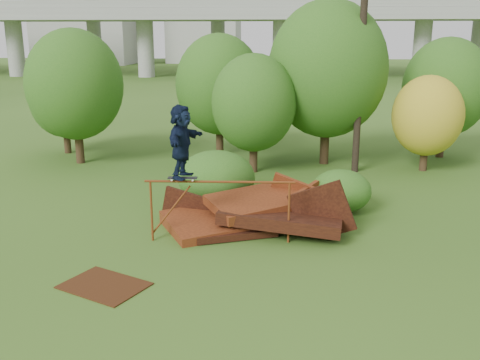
# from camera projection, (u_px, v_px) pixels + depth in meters

# --- Properties ---
(ground) EXTENTS (240.00, 240.00, 0.00)m
(ground) POSITION_uv_depth(u_px,v_px,m) (266.00, 265.00, 13.01)
(ground) COLOR #2D5116
(ground) RESTS_ON ground
(scrap_pile) EXTENTS (5.79, 3.74, 1.94)m
(scrap_pile) POSITION_uv_depth(u_px,v_px,m) (256.00, 214.00, 15.55)
(scrap_pile) COLOR #481C0C
(scrap_pile) RESTS_ON ground
(grind_rail) EXTENTS (3.99, 0.23, 1.71)m
(grind_rail) POSITION_uv_depth(u_px,v_px,m) (220.00, 195.00, 14.19)
(grind_rail) COLOR brown
(grind_rail) RESTS_ON ground
(skateboard) EXTENTS (0.78, 0.24, 0.08)m
(skateboard) POSITION_uv_depth(u_px,v_px,m) (183.00, 178.00, 14.10)
(skateboard) COLOR black
(skateboard) RESTS_ON grind_rail
(skater) EXTENTS (0.93, 1.87, 1.93)m
(skater) POSITION_uv_depth(u_px,v_px,m) (181.00, 141.00, 13.85)
(skater) COLOR black
(skater) RESTS_ON skateboard
(flat_plate) EXTENTS (2.18, 1.94, 0.03)m
(flat_plate) POSITION_uv_depth(u_px,v_px,m) (104.00, 285.00, 11.93)
(flat_plate) COLOR #3B1E0C
(flat_plate) RESTS_ON ground
(tree_0) EXTENTS (4.07, 4.07, 5.75)m
(tree_0) POSITION_uv_depth(u_px,v_px,m) (75.00, 85.00, 22.62)
(tree_0) COLOR black
(tree_0) RESTS_ON ground
(tree_1) EXTENTS (3.98, 3.98, 5.54)m
(tree_1) POSITION_uv_depth(u_px,v_px,m) (219.00, 85.00, 24.39)
(tree_1) COLOR black
(tree_1) RESTS_ON ground
(tree_2) EXTENTS (3.39, 3.39, 4.77)m
(tree_2) POSITION_uv_depth(u_px,v_px,m) (254.00, 103.00, 21.23)
(tree_2) COLOR black
(tree_2) RESTS_ON ground
(tree_3) EXTENTS (4.98, 4.98, 6.91)m
(tree_3) POSITION_uv_depth(u_px,v_px,m) (328.00, 70.00, 22.33)
(tree_3) COLOR black
(tree_3) RESTS_ON ground
(tree_4) EXTENTS (2.83, 2.83, 3.91)m
(tree_4) POSITION_uv_depth(u_px,v_px,m) (428.00, 116.00, 21.58)
(tree_4) COLOR black
(tree_4) RESTS_ON ground
(tree_5) EXTENTS (3.83, 3.83, 5.38)m
(tree_5) POSITION_uv_depth(u_px,v_px,m) (446.00, 88.00, 23.83)
(tree_5) COLOR black
(tree_5) RESTS_ON ground
(tree_6) EXTENTS (3.13, 3.13, 4.38)m
(tree_6) POSITION_uv_depth(u_px,v_px,m) (64.00, 99.00, 24.83)
(tree_6) COLOR black
(tree_6) RESTS_ON ground
(shrub_left) EXTENTS (2.57, 2.37, 1.78)m
(shrub_left) POSITION_uv_depth(u_px,v_px,m) (216.00, 177.00, 17.62)
(shrub_left) COLOR #194813
(shrub_left) RESTS_ON ground
(shrub_right) EXTENTS (1.91, 1.75, 1.36)m
(shrub_right) POSITION_uv_depth(u_px,v_px,m) (341.00, 191.00, 16.84)
(shrub_right) COLOR #194813
(shrub_right) RESTS_ON ground
(utility_pole) EXTENTS (1.40, 0.28, 10.84)m
(utility_pole) POSITION_uv_depth(u_px,v_px,m) (363.00, 33.00, 20.54)
(utility_pole) COLOR black
(utility_pole) RESTS_ON ground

